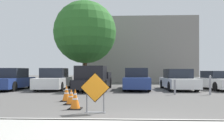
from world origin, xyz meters
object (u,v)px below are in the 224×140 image
(parked_car_second, at_px, (54,80))
(bollard_nearest, at_px, (175,86))
(traffic_cone_third, at_px, (66,93))
(parked_car_nearest, at_px, (12,80))
(parked_car_fourth, at_px, (178,80))
(road_closed_sign, at_px, (95,91))
(parked_car_fifth, at_px, (219,81))
(pickup_truck, at_px, (94,79))
(traffic_cone_second, at_px, (71,97))
(bollard_second, at_px, (210,85))
(parked_car_third, at_px, (136,80))
(traffic_cone_nearest, at_px, (75,99))

(parked_car_second, distance_m, bollard_nearest, 8.28)
(traffic_cone_third, height_order, parked_car_nearest, parked_car_nearest)
(parked_car_nearest, distance_m, parked_car_fourth, 11.58)
(road_closed_sign, bearing_deg, parked_car_fifth, 49.03)
(parked_car_second, relative_size, pickup_truck, 0.81)
(traffic_cone_second, height_order, bollard_nearest, bollard_nearest)
(traffic_cone_third, xyz_separation_m, bollard_second, (7.24, 2.80, 0.22))
(parked_car_third, xyz_separation_m, bollard_nearest, (1.89, -3.23, -0.24))
(traffic_cone_third, xyz_separation_m, parked_car_nearest, (-5.24, 5.54, 0.34))
(traffic_cone_third, relative_size, parked_car_fourth, 0.17)
(parked_car_second, bearing_deg, parked_car_fourth, 178.68)
(parked_car_second, xyz_separation_m, bollard_nearest, (7.68, -3.10, -0.22))
(traffic_cone_second, height_order, parked_car_second, parked_car_second)
(parked_car_nearest, relative_size, bollard_nearest, 4.84)
(traffic_cone_nearest, height_order, bollard_second, bollard_second)
(parked_car_nearest, bearing_deg, parked_car_third, -176.87)
(road_closed_sign, distance_m, bollard_second, 7.82)
(parked_car_third, bearing_deg, traffic_cone_nearest, 74.71)
(pickup_truck, bearing_deg, parked_car_fourth, -170.63)
(bollard_second, bearing_deg, bollard_nearest, 180.00)
(traffic_cone_nearest, bearing_deg, traffic_cone_second, 109.78)
(traffic_cone_second, distance_m, parked_car_second, 7.29)
(pickup_truck, bearing_deg, parked_car_third, -164.11)
(pickup_truck, distance_m, bollard_nearest, 5.44)
(parked_car_third, bearing_deg, traffic_cone_third, 63.54)
(road_closed_sign, xyz_separation_m, bollard_second, (5.69, 5.36, -0.12))
(parked_car_nearest, bearing_deg, parked_car_fourth, -177.70)
(road_closed_sign, height_order, parked_car_fifth, parked_car_fifth)
(traffic_cone_second, height_order, bollard_second, bollard_second)
(parked_car_second, relative_size, parked_car_fifth, 0.99)
(traffic_cone_second, relative_size, parked_car_third, 0.13)
(bollard_second, bearing_deg, pickup_truck, 159.25)
(parked_car_second, relative_size, bollard_nearest, 5.18)
(parked_car_fifth, relative_size, bollard_second, 4.26)
(traffic_cone_second, height_order, parked_car_fifth, parked_car_fifth)
(traffic_cone_nearest, relative_size, bollard_second, 0.66)
(traffic_cone_nearest, relative_size, bollard_nearest, 0.81)
(traffic_cone_second, bearing_deg, traffic_cone_nearest, -70.22)
(traffic_cone_nearest, bearing_deg, bollard_nearest, 45.96)
(parked_car_second, distance_m, bollard_second, 10.08)
(traffic_cone_nearest, distance_m, traffic_cone_third, 2.05)
(traffic_cone_third, distance_m, parked_car_nearest, 7.63)
(parked_car_second, relative_size, parked_car_third, 0.94)
(road_closed_sign, xyz_separation_m, parked_car_third, (1.89, 8.59, 0.02))
(parked_car_fourth, bearing_deg, traffic_cone_nearest, 54.73)
(traffic_cone_nearest, height_order, traffic_cone_third, same)
(parked_car_fifth, bearing_deg, bollard_second, 56.61)
(traffic_cone_second, height_order, parked_car_fourth, parked_car_fourth)
(road_closed_sign, relative_size, pickup_truck, 0.23)
(parked_car_fifth, bearing_deg, parked_car_third, -1.29)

